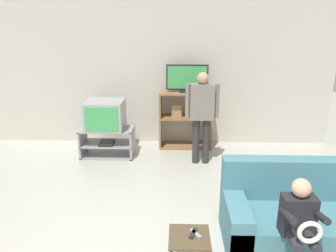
{
  "coord_description": "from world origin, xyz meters",
  "views": [
    {
      "loc": [
        0.35,
        -1.97,
        2.24
      ],
      "look_at": [
        0.22,
        2.22,
        0.9
      ],
      "focal_mm": 35.0,
      "sensor_mm": 36.0,
      "label": 1
    }
  ],
  "objects_px": {
    "remote_control_white": "(196,234)",
    "person_seated_child": "(300,223)",
    "media_shelf": "(186,119)",
    "person_standing_adult": "(202,110)",
    "television_flat": "(187,79)",
    "snack_table": "(189,243)",
    "remote_control_black": "(193,233)",
    "television_main": "(105,115)",
    "couch": "(297,218)",
    "tv_stand": "(108,142)"
  },
  "relations": [
    {
      "from": "tv_stand",
      "to": "television_main",
      "type": "xyz_separation_m",
      "value": [
        -0.02,
        0.01,
        0.49
      ]
    },
    {
      "from": "media_shelf",
      "to": "snack_table",
      "type": "height_order",
      "value": "media_shelf"
    },
    {
      "from": "remote_control_white",
      "to": "television_flat",
      "type": "bearing_deg",
      "value": 56.01
    },
    {
      "from": "television_flat",
      "to": "media_shelf",
      "type": "bearing_deg",
      "value": 149.16
    },
    {
      "from": "tv_stand",
      "to": "media_shelf",
      "type": "height_order",
      "value": "media_shelf"
    },
    {
      "from": "tv_stand",
      "to": "person_standing_adult",
      "type": "height_order",
      "value": "person_standing_adult"
    },
    {
      "from": "media_shelf",
      "to": "couch",
      "type": "xyz_separation_m",
      "value": [
        1.11,
        -2.76,
        -0.25
      ]
    },
    {
      "from": "person_seated_child",
      "to": "remote_control_white",
      "type": "bearing_deg",
      "value": -178.33
    },
    {
      "from": "media_shelf",
      "to": "remote_control_black",
      "type": "bearing_deg",
      "value": -89.94
    },
    {
      "from": "television_flat",
      "to": "television_main",
      "type": "bearing_deg",
      "value": -161.95
    },
    {
      "from": "media_shelf",
      "to": "person_seated_child",
      "type": "relative_size",
      "value": 1.12
    },
    {
      "from": "television_flat",
      "to": "snack_table",
      "type": "relative_size",
      "value": 1.74
    },
    {
      "from": "snack_table",
      "to": "couch",
      "type": "relative_size",
      "value": 0.28
    },
    {
      "from": "remote_control_white",
      "to": "couch",
      "type": "height_order",
      "value": "couch"
    },
    {
      "from": "couch",
      "to": "person_standing_adult",
      "type": "xyz_separation_m",
      "value": [
        -0.87,
        2.03,
        0.63
      ]
    },
    {
      "from": "television_main",
      "to": "television_flat",
      "type": "distance_m",
      "value": 1.56
    },
    {
      "from": "remote_control_white",
      "to": "person_standing_adult",
      "type": "distance_m",
      "value": 2.59
    },
    {
      "from": "television_flat",
      "to": "person_standing_adult",
      "type": "distance_m",
      "value": 0.84
    },
    {
      "from": "television_main",
      "to": "remote_control_black",
      "type": "height_order",
      "value": "television_main"
    },
    {
      "from": "snack_table",
      "to": "person_standing_adult",
      "type": "relative_size",
      "value": 0.28
    },
    {
      "from": "snack_table",
      "to": "person_seated_child",
      "type": "relative_size",
      "value": 0.45
    },
    {
      "from": "person_standing_adult",
      "to": "remote_control_white",
      "type": "bearing_deg",
      "value": -94.82
    },
    {
      "from": "television_main",
      "to": "remote_control_white",
      "type": "relative_size",
      "value": 4.37
    },
    {
      "from": "remote_control_black",
      "to": "media_shelf",
      "type": "bearing_deg",
      "value": 110.28
    },
    {
      "from": "television_flat",
      "to": "remote_control_white",
      "type": "height_order",
      "value": "television_flat"
    },
    {
      "from": "remote_control_black",
      "to": "remote_control_white",
      "type": "xyz_separation_m",
      "value": [
        0.02,
        -0.0,
        0.0
      ]
    },
    {
      "from": "television_flat",
      "to": "remote_control_white",
      "type": "distance_m",
      "value": 3.37
    },
    {
      "from": "remote_control_black",
      "to": "person_seated_child",
      "type": "height_order",
      "value": "person_seated_child"
    },
    {
      "from": "television_main",
      "to": "remote_control_white",
      "type": "height_order",
      "value": "television_main"
    },
    {
      "from": "media_shelf",
      "to": "person_standing_adult",
      "type": "bearing_deg",
      "value": -71.95
    },
    {
      "from": "media_shelf",
      "to": "television_flat",
      "type": "relative_size",
      "value": 1.41
    },
    {
      "from": "snack_table",
      "to": "remote_control_white",
      "type": "height_order",
      "value": "remote_control_white"
    },
    {
      "from": "tv_stand",
      "to": "couch",
      "type": "bearing_deg",
      "value": -42.76
    },
    {
      "from": "remote_control_white",
      "to": "person_standing_adult",
      "type": "bearing_deg",
      "value": 51.04
    },
    {
      "from": "remote_control_white",
      "to": "couch",
      "type": "xyz_separation_m",
      "value": [
        1.09,
        0.51,
        -0.15
      ]
    },
    {
      "from": "tv_stand",
      "to": "couch",
      "type": "height_order",
      "value": "couch"
    },
    {
      "from": "television_main",
      "to": "media_shelf",
      "type": "distance_m",
      "value": 1.47
    },
    {
      "from": "television_flat",
      "to": "person_seated_child",
      "type": "xyz_separation_m",
      "value": [
        0.93,
        -3.23,
        -0.73
      ]
    },
    {
      "from": "tv_stand",
      "to": "television_main",
      "type": "height_order",
      "value": "television_main"
    },
    {
      "from": "remote_control_white",
      "to": "couch",
      "type": "bearing_deg",
      "value": -8.93
    },
    {
      "from": "television_flat",
      "to": "couch",
      "type": "xyz_separation_m",
      "value": [
        1.1,
        -2.75,
        -0.99
      ]
    },
    {
      "from": "remote_control_black",
      "to": "person_standing_adult",
      "type": "relative_size",
      "value": 0.1
    },
    {
      "from": "snack_table",
      "to": "person_seated_child",
      "type": "xyz_separation_m",
      "value": [
        0.98,
        0.05,
        0.19
      ]
    },
    {
      "from": "television_flat",
      "to": "person_seated_child",
      "type": "bearing_deg",
      "value": -73.94
    },
    {
      "from": "person_standing_adult",
      "to": "person_seated_child",
      "type": "distance_m",
      "value": 2.63
    },
    {
      "from": "snack_table",
      "to": "remote_control_white",
      "type": "relative_size",
      "value": 2.94
    },
    {
      "from": "television_main",
      "to": "snack_table",
      "type": "relative_size",
      "value": 1.49
    },
    {
      "from": "remote_control_white",
      "to": "person_seated_child",
      "type": "height_order",
      "value": "person_seated_child"
    },
    {
      "from": "remote_control_black",
      "to": "couch",
      "type": "relative_size",
      "value": 0.09
    },
    {
      "from": "media_shelf",
      "to": "snack_table",
      "type": "relative_size",
      "value": 2.46
    }
  ]
}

